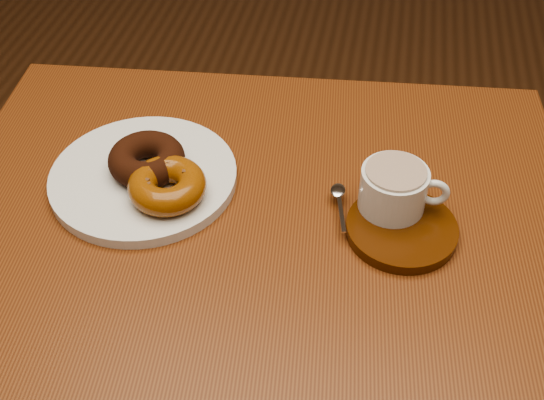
% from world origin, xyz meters
% --- Properties ---
extents(cafe_table, '(0.88, 0.69, 0.77)m').
position_xyz_m(cafe_table, '(-0.09, 0.17, 0.65)').
color(cafe_table, brown).
rests_on(cafe_table, ground).
extents(donut_plate, '(0.31, 0.31, 0.02)m').
position_xyz_m(donut_plate, '(-0.25, 0.20, 0.78)').
color(donut_plate, silver).
rests_on(donut_plate, cafe_table).
extents(donut_cinnamon, '(0.14, 0.14, 0.04)m').
position_xyz_m(donut_cinnamon, '(-0.25, 0.21, 0.81)').
color(donut_cinnamon, black).
rests_on(donut_cinnamon, donut_plate).
extents(donut_caramel, '(0.12, 0.12, 0.04)m').
position_xyz_m(donut_caramel, '(-0.21, 0.16, 0.81)').
color(donut_caramel, '#84460E').
rests_on(donut_caramel, donut_plate).
extents(saucer, '(0.16, 0.16, 0.01)m').
position_xyz_m(saucer, '(0.09, 0.16, 0.78)').
color(saucer, '#3D1C08').
rests_on(saucer, cafe_table).
extents(coffee_cup, '(0.11, 0.08, 0.06)m').
position_xyz_m(coffee_cup, '(0.08, 0.20, 0.82)').
color(coffee_cup, silver).
rests_on(coffee_cup, saucer).
extents(teaspoon, '(0.03, 0.09, 0.01)m').
position_xyz_m(teaspoon, '(0.01, 0.20, 0.79)').
color(teaspoon, silver).
rests_on(teaspoon, saucer).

